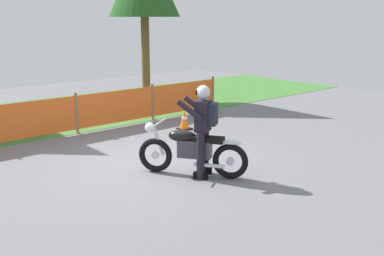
# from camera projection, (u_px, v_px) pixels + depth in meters

# --- Properties ---
(ground) EXTENTS (24.00, 24.00, 0.02)m
(ground) POSITION_uv_depth(u_px,v_px,m) (154.00, 164.00, 9.17)
(ground) COLOR slate
(grass_verge) EXTENTS (24.00, 5.41, 0.01)m
(grass_verge) POSITION_uv_depth(u_px,v_px,m) (34.00, 117.00, 13.48)
(grass_verge) COLOR #427A33
(grass_verge) RESTS_ON ground
(barrier_fence) EXTENTS (9.48, 0.08, 1.05)m
(barrier_fence) POSITION_uv_depth(u_px,v_px,m) (77.00, 113.00, 11.38)
(barrier_fence) COLOR olive
(barrier_fence) RESTS_ON ground
(motorcycle_lead) EXTENTS (1.25, 1.80, 0.99)m
(motorcycle_lead) POSITION_uv_depth(u_px,v_px,m) (191.00, 150.00, 8.40)
(motorcycle_lead) COLOR black
(motorcycle_lead) RESTS_ON ground
(rider_lead) EXTENTS (0.72, 0.79, 1.69)m
(rider_lead) POSITION_uv_depth(u_px,v_px,m) (203.00, 126.00, 8.24)
(rider_lead) COLOR black
(rider_lead) RESTS_ON ground
(traffic_cone) EXTENTS (0.32, 0.32, 0.53)m
(traffic_cone) POSITION_uv_depth(u_px,v_px,m) (184.00, 119.00, 11.93)
(traffic_cone) COLOR black
(traffic_cone) RESTS_ON ground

